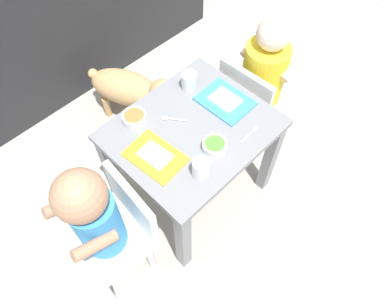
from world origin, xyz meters
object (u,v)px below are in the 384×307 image
(seated_child_right, at_px, (263,74))
(food_tray_left, at_px, (155,156))
(spoon_by_left_tray, at_px, (251,133))
(spoon_by_right_tray, at_px, (171,119))
(dog, at_px, (132,89))
(dining_table, at_px, (192,143))
(food_tray_right, at_px, (225,101))
(water_cup_left, at_px, (189,82))
(seated_child_left, at_px, (99,218))
(veggie_bowl_near, at_px, (215,146))
(water_cup_right, at_px, (201,169))
(cereal_bowl_right_side, at_px, (134,118))

(seated_child_right, xyz_separation_m, food_tray_left, (-0.63, -0.02, 0.06))
(food_tray_left, xyz_separation_m, spoon_by_left_tray, (0.31, -0.17, -0.00))
(food_tray_left, xyz_separation_m, spoon_by_right_tray, (0.15, 0.08, -0.00))
(dog, relative_size, food_tray_left, 2.24)
(dining_table, relative_size, food_tray_right, 2.88)
(water_cup_left, bearing_deg, spoon_by_left_tray, -90.72)
(dining_table, xyz_separation_m, food_tray_left, (-0.18, 0.00, 0.10))
(seated_child_left, bearing_deg, seated_child_right, 3.49)
(dog, bearing_deg, food_tray_right, -83.58)
(food_tray_right, bearing_deg, spoon_by_left_tray, -105.73)
(dog, xyz_separation_m, spoon_by_left_tray, (0.01, -0.71, 0.29))
(dining_table, height_order, seated_child_right, seated_child_right)
(dog, height_order, food_tray_right, food_tray_right)
(food_tray_right, distance_m, spoon_by_left_tray, 0.18)
(dog, xyz_separation_m, veggie_bowl_near, (-0.13, -0.66, 0.30))
(veggie_bowl_near, height_order, spoon_by_right_tray, veggie_bowl_near)
(dining_table, relative_size, food_tray_left, 2.73)
(water_cup_left, distance_m, spoon_by_right_tray, 0.18)
(food_tray_left, xyz_separation_m, water_cup_left, (0.31, 0.15, 0.02))
(food_tray_left, relative_size, water_cup_right, 3.05)
(food_tray_left, height_order, water_cup_left, water_cup_left)
(seated_child_left, distance_m, water_cup_left, 0.62)
(seated_child_left, distance_m, food_tray_left, 0.28)
(veggie_bowl_near, relative_size, spoon_by_left_tray, 0.87)
(dog, bearing_deg, cereal_bowl_right_side, -123.51)
(seated_child_left, bearing_deg, spoon_by_left_tray, -13.14)
(spoon_by_left_tray, bearing_deg, water_cup_right, 177.53)
(dining_table, height_order, cereal_bowl_right_side, cereal_bowl_right_side)
(dining_table, distance_m, spoon_by_right_tray, 0.13)
(dining_table, relative_size, water_cup_right, 8.31)
(veggie_bowl_near, bearing_deg, dog, 79.03)
(dog, bearing_deg, water_cup_left, -87.51)
(food_tray_right, bearing_deg, seated_child_right, 4.55)
(food_tray_right, relative_size, cereal_bowl_right_side, 2.22)
(seated_child_left, distance_m, food_tray_right, 0.63)
(dining_table, xyz_separation_m, water_cup_right, (-0.12, -0.16, 0.12))
(food_tray_right, xyz_separation_m, cereal_bowl_right_side, (-0.30, 0.17, 0.01))
(water_cup_right, relative_size, spoon_by_left_tray, 0.70)
(water_cup_right, bearing_deg, dog, 71.42)
(dining_table, bearing_deg, water_cup_right, -126.40)
(dog, distance_m, food_tray_right, 0.61)
(seated_child_right, relative_size, food_tray_right, 3.41)
(veggie_bowl_near, relative_size, spoon_by_right_tray, 0.99)
(water_cup_left, xyz_separation_m, spoon_by_left_tray, (-0.00, -0.32, -0.03))
(seated_child_right, height_order, cereal_bowl_right_side, seated_child_right)
(veggie_bowl_near, bearing_deg, food_tray_left, 144.47)
(water_cup_right, bearing_deg, spoon_by_right_tray, 69.28)
(cereal_bowl_right_side, xyz_separation_m, veggie_bowl_near, (0.12, -0.29, 0.00))
(veggie_bowl_near, distance_m, spoon_by_right_tray, 0.20)
(water_cup_left, distance_m, water_cup_right, 0.40)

